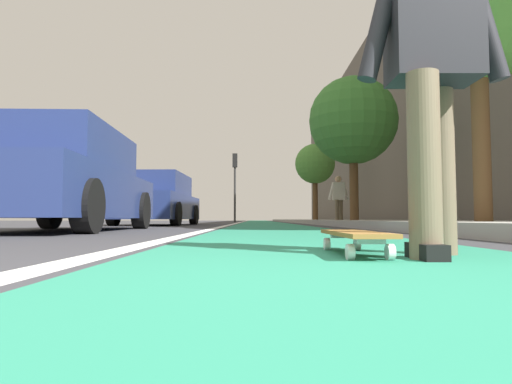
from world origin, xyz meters
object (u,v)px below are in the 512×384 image
object	(u,v)px
parked_car_near	(65,182)
pedestrian_distant	(339,197)
traffic_light	(235,174)
skater_person	(432,57)
street_tree_far	(315,164)
street_tree_mid	(353,121)
skateboard	(354,236)
parked_car_mid	(158,201)

from	to	relation	value
parked_car_near	pedestrian_distant	distance (m)	10.19
parked_car_near	traffic_light	distance (m)	19.15
skater_person	street_tree_far	world-z (taller)	street_tree_far
street_tree_mid	skateboard	bearing A→B (deg)	167.10
pedestrian_distant	street_tree_far	bearing A→B (deg)	-1.57
parked_car_near	street_tree_mid	distance (m)	9.47
traffic_light	street_tree_mid	world-z (taller)	street_tree_mid
skater_person	street_tree_far	xyz separation A→B (m)	(20.02, -2.24, 2.01)
skater_person	traffic_light	xyz separation A→B (m)	(23.43, 1.98, 1.84)
street_tree_far	pedestrian_distant	size ratio (longest dim) A/B	2.42
skater_person	pedestrian_distant	size ratio (longest dim) A/B	0.99
traffic_light	street_tree_far	world-z (taller)	traffic_light
skater_person	skateboard	bearing A→B (deg)	66.66
skateboard	traffic_light	xyz separation A→B (m)	(23.28, 1.64, 2.69)
skater_person	parked_car_mid	bearing A→B (deg)	18.86
street_tree_far	pedestrian_distant	distance (m)	7.39
skateboard	pedestrian_distant	xyz separation A→B (m)	(12.75, -2.39, 0.85)
street_tree_mid	street_tree_far	bearing A→B (deg)	0.00
pedestrian_distant	skater_person	bearing A→B (deg)	170.99
street_tree_far	pedestrian_distant	bearing A→B (deg)	178.43
parked_car_mid	traffic_light	world-z (taller)	traffic_light
skater_person	traffic_light	size ratio (longest dim) A/B	0.41
skateboard	street_tree_far	bearing A→B (deg)	-7.42
parked_car_mid	skater_person	bearing A→B (deg)	-161.14
skateboard	street_tree_mid	size ratio (longest dim) A/B	0.18
skateboard	parked_car_near	distance (m)	5.48
street_tree_mid	pedestrian_distant	bearing A→B (deg)	7.60
parked_car_mid	street_tree_far	distance (m)	11.26
skateboard	parked_car_near	xyz separation A→B (m)	(4.32, 3.32, 0.63)
parked_car_mid	street_tree_mid	xyz separation A→B (m)	(0.75, -5.89, 2.53)
skateboard	parked_car_mid	distance (m)	11.06
parked_car_mid	pedestrian_distant	xyz separation A→B (m)	(2.22, -5.69, 0.24)
street_tree_far	pedestrian_distant	xyz separation A→B (m)	(-7.11, 0.20, -2.00)
parked_car_mid	traffic_light	distance (m)	13.02
street_tree_far	skateboard	bearing A→B (deg)	172.58
skateboard	parked_car_near	bearing A→B (deg)	37.52
parked_car_near	street_tree_far	size ratio (longest dim) A/B	1.13
parked_car_near	pedestrian_distant	size ratio (longest dim) A/B	2.72
street_tree_far	traffic_light	bearing A→B (deg)	51.02
skater_person	parked_car_mid	distance (m)	11.29
traffic_light	parked_car_near	bearing A→B (deg)	174.94
parked_car_mid	street_tree_mid	distance (m)	6.45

